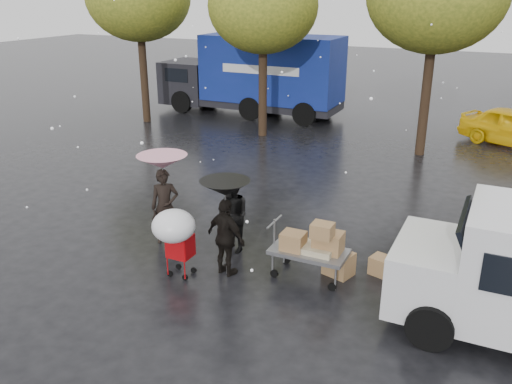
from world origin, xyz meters
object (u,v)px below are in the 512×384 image
at_px(person_black, 226,238).
at_px(vendor_cart, 313,244).
at_px(shopping_cart, 175,229).
at_px(blue_truck, 255,75).
at_px(person_pink, 165,206).

xyz_separation_m(person_black, vendor_cart, (1.60, 0.60, -0.08)).
bearing_deg(shopping_cart, blue_truck, 109.69).
bearing_deg(person_pink, shopping_cart, -84.69).
distance_m(person_pink, person_black, 2.07).
height_order(person_pink, vendor_cart, person_pink).
height_order(shopping_cart, blue_truck, blue_truck).
bearing_deg(person_black, shopping_cart, 51.56).
bearing_deg(blue_truck, person_pink, -73.00).
relative_size(person_black, vendor_cart, 1.06).
bearing_deg(vendor_cart, blue_truck, 119.94).
relative_size(person_pink, person_black, 1.06).
height_order(person_black, vendor_cart, person_black).
xyz_separation_m(person_pink, vendor_cart, (3.54, -0.14, -0.13)).
bearing_deg(blue_truck, shopping_cart, -70.31).
bearing_deg(shopping_cart, person_pink, 130.86).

